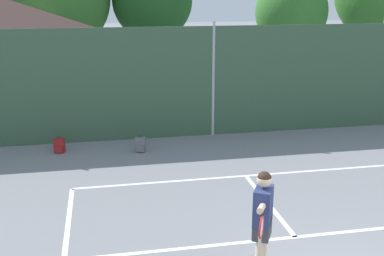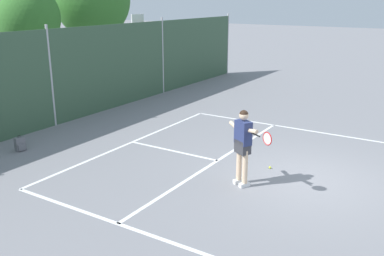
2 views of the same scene
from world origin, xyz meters
name	(u,v)px [view 1 (image 1 of 2)]	position (x,y,z in m)	size (l,w,h in m)	color
chainlink_fence	(213,82)	(0.00, 9.00, 1.66)	(26.09, 0.09, 3.47)	#38563D
tennis_player	(263,219)	(-1.12, 1.20, 1.11)	(0.65, 1.33, 1.85)	silver
backpack_red	(59,146)	(-4.55, 8.15, 0.19)	(0.31, 0.29, 0.46)	maroon
backpack_grey	(140,145)	(-2.35, 7.79, 0.19)	(0.31, 0.29, 0.46)	slate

